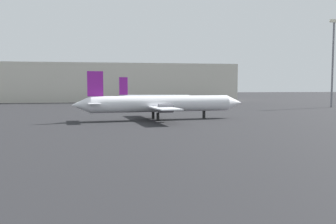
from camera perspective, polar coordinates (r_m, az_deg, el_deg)
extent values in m
cylinder|color=white|center=(61.30, -0.93, 1.33)|extent=(24.39, 5.69, 2.77)
cone|color=white|center=(66.33, 10.48, 1.48)|extent=(3.36, 3.12, 2.77)
cone|color=white|center=(59.06, -13.77, 1.10)|extent=(3.36, 3.12, 2.77)
cube|color=white|center=(61.01, -2.02, 0.92)|extent=(5.70, 20.14, 0.19)
cube|color=white|center=(59.18, -11.91, 1.40)|extent=(2.72, 6.90, 0.13)
cube|color=purple|center=(59.15, -11.57, 4.45)|extent=(2.57, 0.55, 4.07)
cylinder|color=#4C4C54|center=(64.85, -2.25, 0.99)|extent=(2.56, 1.72, 1.44)
cylinder|color=#4C4C54|center=(57.58, -0.37, 0.59)|extent=(2.56, 1.72, 1.44)
cube|color=black|center=(63.99, 5.77, -0.43)|extent=(0.45, 0.45, 1.38)
cube|color=black|center=(62.67, -2.39, -0.51)|extent=(0.45, 0.45, 1.38)
cube|color=black|center=(59.58, -1.63, -0.75)|extent=(0.45, 0.45, 1.38)
cylinder|color=silver|center=(95.05, -2.15, 2.12)|extent=(18.10, 5.20, 2.13)
cone|color=silver|center=(95.19, 3.98, 2.11)|extent=(2.68, 2.50, 2.13)
cone|color=silver|center=(96.00, -8.24, 2.10)|extent=(2.68, 2.50, 2.13)
cube|color=silver|center=(95.11, -2.70, 1.93)|extent=(6.70, 17.70, 0.17)
cube|color=silver|center=(95.78, -7.34, 2.23)|extent=(2.67, 6.09, 0.11)
cube|color=purple|center=(95.68, -7.14, 4.14)|extent=(2.24, 0.59, 4.69)
cylinder|color=#4C4C54|center=(98.37, -2.29, 1.94)|extent=(2.29, 1.60, 1.26)
cylinder|color=#4C4C54|center=(91.80, -2.46, 1.78)|extent=(2.29, 1.60, 1.26)
cube|color=black|center=(95.08, 1.32, 1.08)|extent=(0.41, 0.41, 1.31)
cube|color=black|center=(96.57, -2.65, 1.13)|extent=(0.41, 0.41, 1.31)
cube|color=black|center=(93.78, -2.73, 1.04)|extent=(0.41, 0.41, 1.31)
cylinder|color=slate|center=(106.60, 24.85, 6.81)|extent=(0.50, 0.50, 22.79)
cube|color=#F2EACC|center=(107.86, 25.05, 13.08)|extent=(2.40, 0.50, 0.80)
cube|color=beige|center=(139.40, -9.08, 4.63)|extent=(93.23, 24.40, 13.99)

